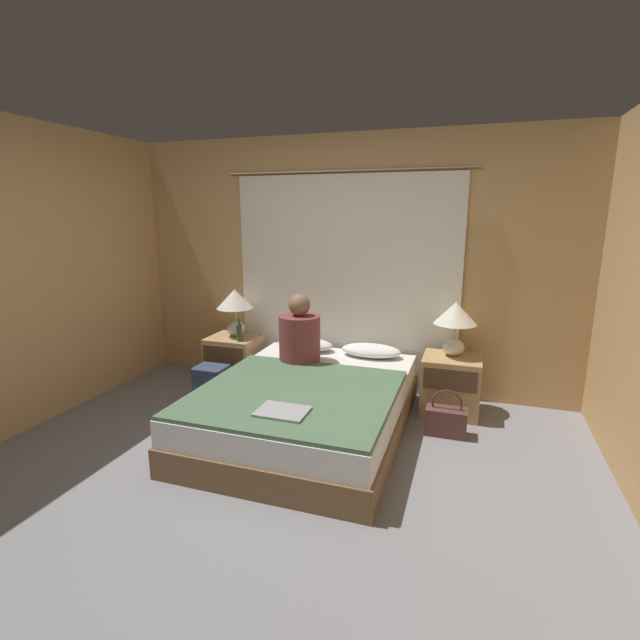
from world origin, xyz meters
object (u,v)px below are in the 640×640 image
object	(u,v)px
pillow_left	(305,344)
pillow_right	(371,350)
handbag_on_floor	(446,420)
laptop_on_bed	(282,411)
lamp_right	(455,319)
beer_bottle_on_left_stand	(239,332)
backpack_on_floor	(212,382)
bed	(308,407)
lamp_left	(235,304)
person_left_in_bed	(300,335)
nightstand_right	(451,385)
nightstand_left	(235,361)

from	to	relation	value
pillow_left	pillow_right	bearing A→B (deg)	0.00
handbag_on_floor	laptop_on_bed	bearing A→B (deg)	-136.95
lamp_right	beer_bottle_on_left_stand	world-z (taller)	lamp_right
handbag_on_floor	backpack_on_floor	bearing A→B (deg)	-178.83
bed	handbag_on_floor	bearing A→B (deg)	14.75
bed	handbag_on_floor	world-z (taller)	bed
pillow_left	backpack_on_floor	distance (m)	0.97
laptop_on_bed	handbag_on_floor	distance (m)	1.44
lamp_left	laptop_on_bed	xyz separation A→B (m)	(1.15, -1.48, -0.39)
person_left_in_bed	backpack_on_floor	distance (m)	0.96
nightstand_right	handbag_on_floor	distance (m)	0.49
pillow_left	backpack_on_floor	xyz separation A→B (m)	(-0.72, -0.60, -0.28)
laptop_on_bed	handbag_on_floor	world-z (taller)	laptop_on_bed
nightstand_left	pillow_left	size ratio (longest dim) A/B	0.91
lamp_left	pillow_left	xyz separation A→B (m)	(0.75, 0.03, -0.37)
nightstand_left	beer_bottle_on_left_stand	world-z (taller)	beer_bottle_on_left_stand
bed	beer_bottle_on_left_stand	world-z (taller)	beer_bottle_on_left_stand
bed	nightstand_left	size ratio (longest dim) A/B	3.97
pillow_left	person_left_in_bed	xyz separation A→B (m)	(0.09, -0.37, 0.19)
beer_bottle_on_left_stand	laptop_on_bed	xyz separation A→B (m)	(1.01, -1.30, -0.15)
pillow_right	laptop_on_bed	size ratio (longest dim) A/B	1.68
pillow_right	beer_bottle_on_left_stand	size ratio (longest dim) A/B	2.48
bed	nightstand_left	distance (m)	1.32
nightstand_left	backpack_on_floor	bearing A→B (deg)	-86.17
nightstand_right	backpack_on_floor	size ratio (longest dim) A/B	1.42
beer_bottle_on_left_stand	handbag_on_floor	world-z (taller)	beer_bottle_on_left_stand
nightstand_right	lamp_right	bearing A→B (deg)	90.00
laptop_on_bed	handbag_on_floor	xyz separation A→B (m)	(1.02, 0.96, -0.34)
laptop_on_bed	lamp_left	bearing A→B (deg)	127.81
laptop_on_bed	person_left_in_bed	bearing A→B (deg)	105.24
person_left_in_bed	pillow_right	bearing A→B (deg)	32.17
backpack_on_floor	person_left_in_bed	bearing A→B (deg)	15.89
pillow_right	beer_bottle_on_left_stand	bearing A→B (deg)	-170.79
nightstand_right	person_left_in_bed	bearing A→B (deg)	-168.10
lamp_right	pillow_left	size ratio (longest dim) A/B	0.85
lamp_right	pillow_left	world-z (taller)	lamp_right
bed	backpack_on_floor	world-z (taller)	bed
lamp_left	nightstand_right	bearing A→B (deg)	-1.50
nightstand_left	handbag_on_floor	distance (m)	2.22
lamp_left	backpack_on_floor	xyz separation A→B (m)	(0.03, -0.57, -0.65)
nightstand_right	lamp_right	distance (m)	0.60
nightstand_right	backpack_on_floor	world-z (taller)	nightstand_right
person_left_in_bed	bed	bearing A→B (deg)	-62.05
pillow_right	laptop_on_bed	bearing A→B (deg)	-100.31
beer_bottle_on_left_stand	handbag_on_floor	bearing A→B (deg)	-9.61
bed	backpack_on_floor	distance (m)	1.08
lamp_right	nightstand_left	bearing A→B (deg)	-178.50
pillow_right	handbag_on_floor	bearing A→B (deg)	-36.46
nightstand_left	lamp_right	xyz separation A→B (m)	(2.17, 0.06, 0.59)
nightstand_left	backpack_on_floor	distance (m)	0.51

